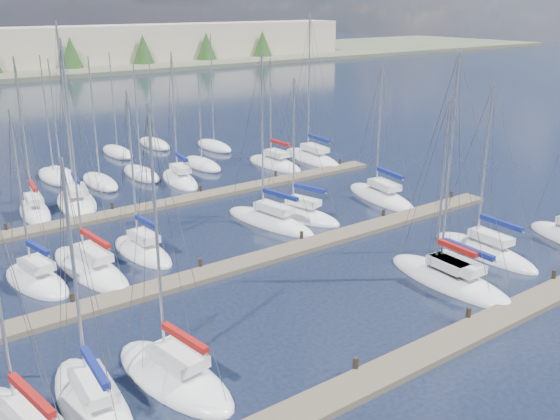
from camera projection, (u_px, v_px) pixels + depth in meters
ground at (49, 142)px, 73.80m from camera, size 400.00×400.00×0.00m
dock_near at (430, 351)px, 29.60m from camera, size 44.00×1.93×1.10m
dock_mid at (261, 258)px, 40.26m from camera, size 44.00×1.93×1.10m
dock_far at (164, 204)px, 50.92m from camera, size 44.00×1.93×1.10m
sailboat_j at (143, 251)px, 41.30m from camera, size 2.69×6.73×11.45m
sailboat_i at (90, 268)px, 38.65m from camera, size 3.31×9.28×14.75m
sailboat_n at (35, 211)px, 49.04m from camera, size 3.00×7.20×12.84m
sailboat_k at (270, 221)px, 46.89m from camera, size 3.73×9.02×13.32m
sailboat_m at (381, 197)px, 52.73m from camera, size 4.02×8.85×11.93m
sailboat_f at (484, 252)px, 41.25m from camera, size 2.74×8.29×11.85m
sailboat_c at (174, 376)px, 27.61m from camera, size 3.86×8.01×12.93m
sailboat_e at (449, 280)px, 37.11m from camera, size 3.19×9.09×14.17m
sailboat_r at (312, 158)px, 65.67m from camera, size 3.80×9.86×15.48m
sailboat_l at (300, 215)px, 48.27m from camera, size 4.26×7.71×11.36m
sailboat_o at (77, 202)px, 51.36m from camera, size 4.58×8.65×15.28m
sailboat_h at (37, 281)px, 36.95m from camera, size 3.48×6.68×11.06m
sailboat_d at (442, 280)px, 37.07m from camera, size 2.44×7.06×11.72m
sailboat_p at (180, 180)px, 57.78m from camera, size 3.57×7.53×12.47m
sailboat_b at (93, 405)px, 25.67m from camera, size 3.12×8.21×11.25m
sailboat_q at (275, 164)px, 63.38m from camera, size 2.91×7.84×11.42m
distant_boats at (56, 175)px, 58.90m from camera, size 36.93×20.75×13.30m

